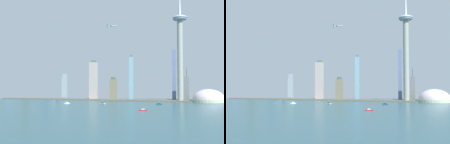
# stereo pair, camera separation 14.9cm
# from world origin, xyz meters

# --- Properties ---
(ground_plane) EXTENTS (6000.00, 6000.00, 0.00)m
(ground_plane) POSITION_xyz_m (0.00, 0.00, 0.00)
(ground_plane) COLOR #2C545E
(waterfront_pier) EXTENTS (922.12, 50.86, 3.30)m
(waterfront_pier) POSITION_xyz_m (0.00, 432.83, 1.65)
(waterfront_pier) COLOR #645E4E
(waterfront_pier) RESTS_ON ground
(observation_tower) EXTENTS (45.58, 45.58, 376.75)m
(observation_tower) POSITION_xyz_m (263.14, 432.06, 182.47)
(observation_tower) COLOR #959C8F
(observation_tower) RESTS_ON ground
(stadium_dome) EXTENTS (97.77, 97.77, 59.80)m
(stadium_dome) POSITION_xyz_m (345.78, 430.07, 8.54)
(stadium_dome) COLOR beige
(stadium_dome) RESTS_ON ground
(skyscraper_0) EXTENTS (12.94, 14.08, 175.47)m
(skyscraper_0) POSITION_xyz_m (239.01, 536.62, 87.73)
(skyscraper_0) COLOR slate
(skyscraper_0) RESTS_ON ground
(skyscraper_1) EXTENTS (17.07, 23.34, 61.09)m
(skyscraper_1) POSITION_xyz_m (-210.64, 514.38, 27.36)
(skyscraper_1) COLOR #A1BACB
(skyscraper_1) RESTS_ON ground
(skyscraper_2) EXTENTS (13.83, 13.75, 157.81)m
(skyscraper_2) POSITION_xyz_m (89.67, 515.33, 76.75)
(skyscraper_2) COLOR #7DADC4
(skyscraper_2) RESTS_ON ground
(skyscraper_3) EXTENTS (15.78, 26.81, 108.04)m
(skyscraper_3) POSITION_xyz_m (281.78, 478.61, 39.68)
(skyscraper_3) COLOR slate
(skyscraper_3) RESTS_ON ground
(skyscraper_4) EXTENTS (15.66, 15.76, 68.36)m
(skyscraper_4) POSITION_xyz_m (-378.90, 464.87, 32.74)
(skyscraper_4) COLOR #7F9AC4
(skyscraper_4) RESTS_ON ground
(skyscraper_5) EXTENTS (22.24, 27.86, 135.17)m
(skyscraper_5) POSITION_xyz_m (-30.29, 447.38, 65.51)
(skyscraper_5) COLOR #B4A8A0
(skyscraper_5) RESTS_ON ground
(skyscraper_6) EXTENTS (17.95, 19.25, 162.73)m
(skyscraper_6) POSITION_xyz_m (-325.38, 489.59, 74.77)
(skyscraper_6) COLOR slate
(skyscraper_6) RESTS_ON ground
(skyscraper_7) EXTENTS (23.65, 13.26, 78.00)m
(skyscraper_7) POSITION_xyz_m (37.12, 461.63, 36.72)
(skyscraper_7) COLOR gray
(skyscraper_7) RESTS_ON ground
(skyscraper_8) EXTENTS (24.03, 18.17, 110.97)m
(skyscraper_8) POSITION_xyz_m (-230.78, 477.28, 55.49)
(skyscraper_8) COLOR slate
(skyscraper_8) RESTS_ON ground
(skyscraper_9) EXTENTS (19.37, 15.88, 94.30)m
(skyscraper_9) POSITION_xyz_m (-148.92, 471.24, 45.87)
(skyscraper_9) COLOR #94A7B4
(skyscraper_9) RESTS_ON ground
(boat_0) EXTENTS (17.50, 9.10, 8.04)m
(boat_0) POSITION_xyz_m (-39.42, 255.51, 1.55)
(boat_0) COLOR white
(boat_0) RESTS_ON ground
(boat_1) EXTENTS (17.22, 9.24, 7.04)m
(boat_1) POSITION_xyz_m (195.11, 123.94, 1.44)
(boat_1) COLOR red
(boat_1) RESTS_ON ground
(boat_3) EXTENTS (16.19, 6.43, 8.76)m
(boat_3) POSITION_xyz_m (210.40, 295.90, 1.42)
(boat_3) COLOR navy
(boat_3) RESTS_ON ground
(boat_5) EXTENTS (16.52, 12.39, 10.27)m
(boat_5) POSITION_xyz_m (58.21, 275.76, 1.50)
(boat_5) COLOR beige
(boat_5) RESTS_ON ground
(channel_buoy_0) EXTENTS (1.16, 1.16, 2.17)m
(channel_buoy_0) POSITION_xyz_m (221.86, 185.23, 1.09)
(channel_buoy_0) COLOR #E54C19
(channel_buoy_0) RESTS_ON ground
(channel_buoy_1) EXTENTS (1.18, 1.18, 1.62)m
(channel_buoy_1) POSITION_xyz_m (-84.34, 236.99, 0.81)
(channel_buoy_1) COLOR yellow
(channel_buoy_1) RESTS_ON ground
(airplane) EXTENTS (35.05, 35.24, 8.91)m
(airplane) POSITION_xyz_m (42.19, 424.10, 247.08)
(airplane) COLOR silver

